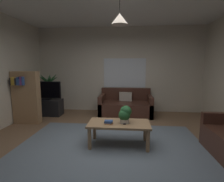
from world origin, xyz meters
TOP-DOWN VIEW (x-y plane):
  - floor at (0.00, 0.00)m, footprint 5.52×5.64m
  - rug at (0.00, -0.20)m, footprint 3.59×3.10m
  - wall_back at (0.00, 2.85)m, footprint 5.64×0.06m
  - window_pane at (0.20, 2.82)m, footprint 1.41×0.01m
  - couch_under_window at (0.25, 2.31)m, footprint 1.62×0.90m
  - coffee_table at (0.14, 0.19)m, footprint 1.18×0.59m
  - book_on_table_0 at (-0.04, 0.10)m, footprint 0.16×0.13m
  - book_on_table_1 at (-0.06, 0.11)m, footprint 0.14×0.12m
  - book_on_table_2 at (-0.04, 0.10)m, footprint 0.16×0.10m
  - remote_on_table_0 at (0.21, 0.30)m, footprint 0.09×0.17m
  - remote_on_table_1 at (0.25, 0.16)m, footprint 0.06×0.16m
  - potted_plant_on_table at (0.26, 0.19)m, footprint 0.25×0.25m
  - tv_stand at (-2.21, 2.07)m, footprint 0.90×0.44m
  - tv at (-2.21, 2.05)m, footprint 0.92×0.16m
  - potted_palm_corner at (-2.37, 2.55)m, footprint 0.79×0.75m
  - bookshelf_corner at (-2.39, 1.27)m, footprint 0.70×0.31m
  - pendant_lamp at (0.14, 0.19)m, footprint 0.32×0.32m

SIDE VIEW (x-z plane):
  - floor at x=0.00m, z-range -0.02..0.00m
  - rug at x=0.00m, z-range 0.00..0.01m
  - tv_stand at x=-2.21m, z-range 0.00..0.50m
  - couch_under_window at x=0.25m, z-range -0.14..0.68m
  - coffee_table at x=0.14m, z-range 0.15..0.61m
  - book_on_table_0 at x=-0.04m, z-range 0.45..0.47m
  - remote_on_table_0 at x=0.21m, z-range 0.45..0.47m
  - remote_on_table_1 at x=0.25m, z-range 0.45..0.47m
  - book_on_table_1 at x=-0.06m, z-range 0.47..0.50m
  - book_on_table_2 at x=-0.04m, z-range 0.50..0.52m
  - potted_palm_corner at x=-2.37m, z-range -0.04..1.29m
  - potted_plant_on_table at x=0.26m, z-range 0.46..0.79m
  - bookshelf_corner at x=-2.39m, z-range 0.02..1.42m
  - tv at x=-2.21m, z-range 0.51..1.08m
  - window_pane at x=0.20m, z-range 0.82..1.80m
  - wall_back at x=0.00m, z-range 0.00..2.83m
  - pendant_lamp at x=0.14m, z-range 2.07..2.64m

